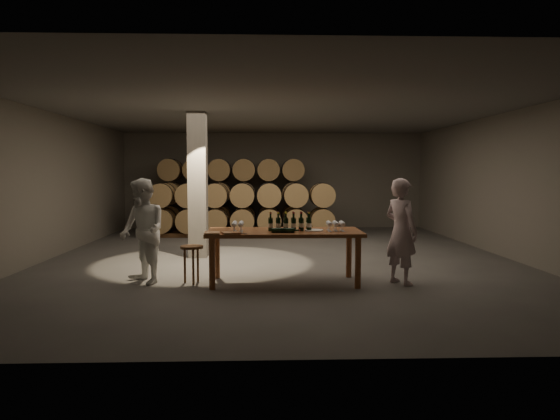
{
  "coord_description": "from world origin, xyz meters",
  "views": [
    {
      "loc": [
        -0.36,
        -10.88,
        1.89
      ],
      "look_at": [
        -0.01,
        -0.55,
        1.1
      ],
      "focal_mm": 32.0,
      "sensor_mm": 36.0,
      "label": 1
    }
  ],
  "objects_px": {
    "tasting_table": "(284,237)",
    "stool": "(192,253)",
    "bottle_cluster": "(290,224)",
    "notebook_near": "(231,233)",
    "person_man": "(401,231)",
    "person_woman": "(143,231)",
    "plate": "(314,230)"
  },
  "relations": [
    {
      "from": "tasting_table",
      "to": "stool",
      "type": "distance_m",
      "value": 1.59
    },
    {
      "from": "bottle_cluster",
      "to": "notebook_near",
      "type": "bearing_deg",
      "value": -154.93
    },
    {
      "from": "tasting_table",
      "to": "person_man",
      "type": "distance_m",
      "value": 1.97
    },
    {
      "from": "stool",
      "to": "person_woman",
      "type": "height_order",
      "value": "person_woman"
    },
    {
      "from": "bottle_cluster",
      "to": "person_man",
      "type": "distance_m",
      "value": 1.88
    },
    {
      "from": "notebook_near",
      "to": "bottle_cluster",
      "type": "bearing_deg",
      "value": 7.63
    },
    {
      "from": "bottle_cluster",
      "to": "plate",
      "type": "xyz_separation_m",
      "value": [
        0.41,
        -0.06,
        -0.1
      ]
    },
    {
      "from": "tasting_table",
      "to": "notebook_near",
      "type": "xyz_separation_m",
      "value": [
        -0.87,
        -0.44,
        0.12
      ]
    },
    {
      "from": "tasting_table",
      "to": "notebook_near",
      "type": "distance_m",
      "value": 0.98
    },
    {
      "from": "plate",
      "to": "notebook_near",
      "type": "distance_m",
      "value": 1.43
    },
    {
      "from": "stool",
      "to": "plate",
      "type": "bearing_deg",
      "value": -2.45
    },
    {
      "from": "person_man",
      "to": "stool",
      "type": "bearing_deg",
      "value": 55.32
    },
    {
      "from": "person_woman",
      "to": "person_man",
      "type": "bearing_deg",
      "value": 48.34
    },
    {
      "from": "tasting_table",
      "to": "bottle_cluster",
      "type": "relative_size",
      "value": 3.57
    },
    {
      "from": "bottle_cluster",
      "to": "person_woman",
      "type": "distance_m",
      "value": 2.49
    },
    {
      "from": "stool",
      "to": "person_woman",
      "type": "distance_m",
      "value": 0.9
    },
    {
      "from": "plate",
      "to": "bottle_cluster",
      "type": "bearing_deg",
      "value": 172.08
    },
    {
      "from": "tasting_table",
      "to": "person_man",
      "type": "bearing_deg",
      "value": -3.74
    },
    {
      "from": "notebook_near",
      "to": "person_man",
      "type": "bearing_deg",
      "value": -11.13
    },
    {
      "from": "bottle_cluster",
      "to": "notebook_near",
      "type": "height_order",
      "value": "bottle_cluster"
    },
    {
      "from": "stool",
      "to": "person_man",
      "type": "distance_m",
      "value": 3.56
    },
    {
      "from": "bottle_cluster",
      "to": "stool",
      "type": "xyz_separation_m",
      "value": [
        -1.66,
        0.03,
        -0.49
      ]
    },
    {
      "from": "plate",
      "to": "tasting_table",
      "type": "bearing_deg",
      "value": 174.6
    },
    {
      "from": "stool",
      "to": "tasting_table",
      "type": "bearing_deg",
      "value": -1.51
    },
    {
      "from": "tasting_table",
      "to": "person_man",
      "type": "relative_size",
      "value": 1.45
    },
    {
      "from": "tasting_table",
      "to": "person_woman",
      "type": "bearing_deg",
      "value": 178.76
    },
    {
      "from": "plate",
      "to": "stool",
      "type": "distance_m",
      "value": 2.11
    },
    {
      "from": "bottle_cluster",
      "to": "person_man",
      "type": "bearing_deg",
      "value": -4.21
    },
    {
      "from": "plate",
      "to": "person_woman",
      "type": "relative_size",
      "value": 0.17
    },
    {
      "from": "bottle_cluster",
      "to": "person_woman",
      "type": "bearing_deg",
      "value": 179.02
    },
    {
      "from": "tasting_table",
      "to": "stool",
      "type": "xyz_separation_m",
      "value": [
        -1.57,
        0.04,
        -0.27
      ]
    },
    {
      "from": "tasting_table",
      "to": "notebook_near",
      "type": "height_order",
      "value": "notebook_near"
    }
  ]
}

